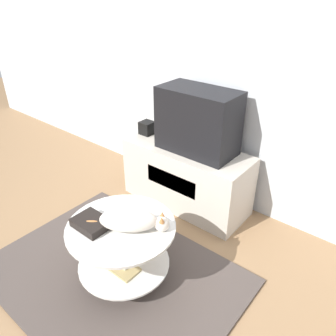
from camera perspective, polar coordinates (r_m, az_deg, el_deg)
The scene contains 9 objects.
ground_plane at distance 2.48m, azimuth -9.43°, elevation -18.02°, with size 12.00×12.00×0.00m, color #93704C.
wall_back at distance 2.78m, azimuth 10.40°, elevation 18.50°, with size 8.00×0.05×2.60m.
rug at distance 2.47m, azimuth -9.45°, elevation -17.87°, with size 1.72×1.27×0.02m.
tv_stand at distance 2.97m, azimuth 3.22°, elevation -1.46°, with size 1.15×0.46×0.57m.
tv at distance 2.71m, azimuth 5.20°, elevation 8.14°, with size 0.65×0.35×0.53m.
speaker at distance 3.10m, azimuth -3.69°, elevation 7.00°, with size 0.12×0.12×0.12m.
coffee_table at distance 2.25m, azimuth -7.91°, elevation -13.19°, with size 0.70×0.70×0.45m.
dvd_box at distance 2.15m, azimuth -13.19°, elevation -9.31°, with size 0.23×0.17×0.05m.
cat at distance 2.06m, azimuth -6.51°, elevation -9.06°, with size 0.47×0.37×0.14m.
Camera 1 is at (1.34, -1.02, 1.82)m, focal length 35.00 mm.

